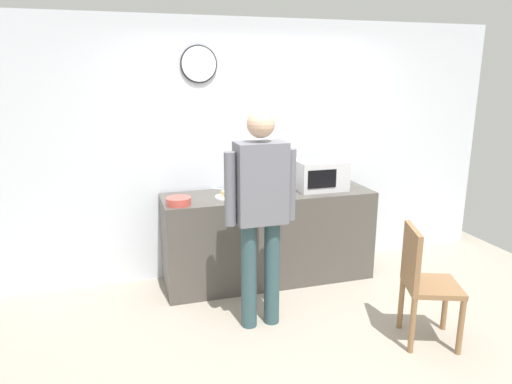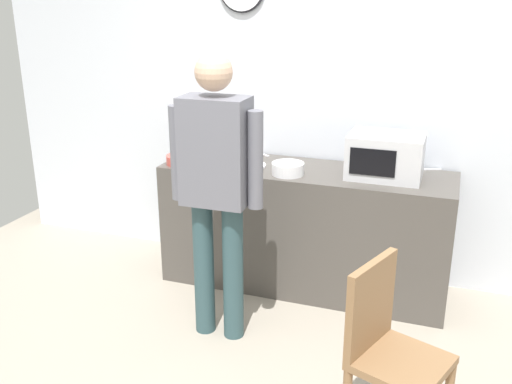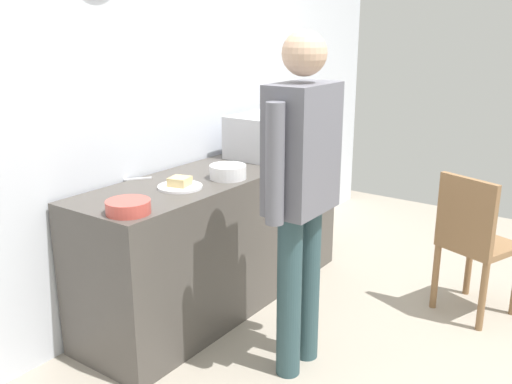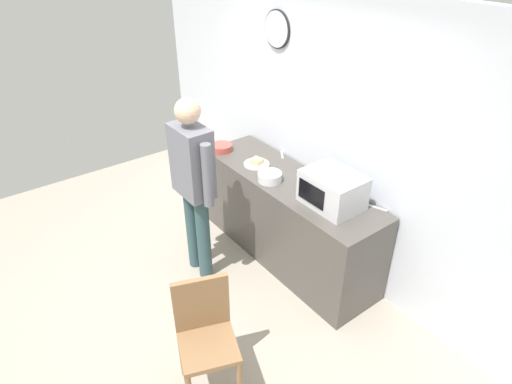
# 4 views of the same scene
# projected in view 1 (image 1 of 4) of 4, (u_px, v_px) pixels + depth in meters

# --- Properties ---
(ground_plane) EXTENTS (6.00, 6.00, 0.00)m
(ground_plane) POSITION_uv_depth(u_px,v_px,m) (314.00, 342.00, 3.69)
(ground_plane) COLOR #9E9384
(back_wall) EXTENTS (5.40, 0.13, 2.60)m
(back_wall) POSITION_uv_depth(u_px,v_px,m) (256.00, 149.00, 4.85)
(back_wall) COLOR silver
(back_wall) RESTS_ON ground_plane
(kitchen_counter) EXTENTS (2.10, 0.62, 0.92)m
(kitchen_counter) POSITION_uv_depth(u_px,v_px,m) (268.00, 237.00, 4.72)
(kitchen_counter) COLOR #4C4742
(kitchen_counter) RESTS_ON ground_plane
(microwave) EXTENTS (0.50, 0.39, 0.30)m
(microwave) POSITION_uv_depth(u_px,v_px,m) (320.00, 175.00, 4.73)
(microwave) COLOR silver
(microwave) RESTS_ON kitchen_counter
(sandwich_plate) EXTENTS (0.26, 0.26, 0.07)m
(sandwich_plate) POSITION_uv_depth(u_px,v_px,m) (229.00, 196.00, 4.42)
(sandwich_plate) COLOR white
(sandwich_plate) RESTS_ON kitchen_counter
(salad_bowl) EXTENTS (0.23, 0.23, 0.08)m
(salad_bowl) POSITION_uv_depth(u_px,v_px,m) (265.00, 193.00, 4.42)
(salad_bowl) COLOR white
(salad_bowl) RESTS_ON kitchen_counter
(cereal_bowl) EXTENTS (0.23, 0.23, 0.07)m
(cereal_bowl) POSITION_uv_depth(u_px,v_px,m) (179.00, 201.00, 4.18)
(cereal_bowl) COLOR #C64C42
(cereal_bowl) RESTS_ON kitchen_counter
(fork_utensil) EXTENTS (0.15, 0.11, 0.01)m
(fork_utensil) POSITION_uv_depth(u_px,v_px,m) (220.00, 189.00, 4.74)
(fork_utensil) COLOR silver
(fork_utensil) RESTS_ON kitchen_counter
(spoon_utensil) EXTENTS (0.17, 0.08, 0.01)m
(spoon_utensil) POSITION_uv_depth(u_px,v_px,m) (333.00, 181.00, 5.10)
(spoon_utensil) COLOR silver
(spoon_utensil) RESTS_ON kitchen_counter
(person_standing) EXTENTS (0.59, 0.24, 1.81)m
(person_standing) POSITION_uv_depth(u_px,v_px,m) (261.00, 204.00, 3.70)
(person_standing) COLOR #2F4B51
(person_standing) RESTS_ON ground_plane
(wooden_chair) EXTENTS (0.51, 0.51, 0.94)m
(wooden_chair) POSITION_uv_depth(u_px,v_px,m) (423.00, 279.00, 3.59)
(wooden_chair) COLOR olive
(wooden_chair) RESTS_ON ground_plane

